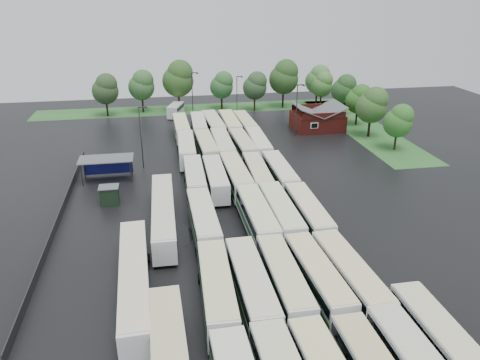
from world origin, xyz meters
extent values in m
plane|color=black|center=(0.00, 0.00, 0.00)|extent=(160.00, 160.00, 0.00)
cube|color=maroon|center=(24.00, 42.80, 1.70)|extent=(10.00, 8.00, 3.40)
cube|color=#4C4F51|center=(21.50, 42.80, 4.30)|extent=(5.07, 8.60, 2.19)
cube|color=#4C4F51|center=(26.50, 42.80, 4.30)|extent=(5.07, 8.60, 2.19)
cube|color=maroon|center=(24.00, 38.80, 3.90)|extent=(9.00, 0.20, 1.20)
cube|color=silver|center=(22.00, 38.75, 2.00)|extent=(1.60, 0.12, 1.20)
cylinder|color=#2D2D30|center=(-20.80, 20.00, 1.70)|extent=(0.16, 0.16, 3.40)
cylinder|color=#2D2D30|center=(-13.60, 20.00, 1.70)|extent=(0.16, 0.16, 3.40)
cylinder|color=#2D2D30|center=(-20.80, 23.20, 1.70)|extent=(0.16, 0.16, 3.40)
cylinder|color=#2D2D30|center=(-13.60, 23.20, 1.70)|extent=(0.16, 0.16, 3.40)
cube|color=#4C4F51|center=(-17.20, 21.60, 3.50)|extent=(8.20, 4.20, 0.15)
cube|color=navy|center=(-17.20, 23.50, 1.60)|extent=(7.60, 0.08, 2.60)
cube|color=black|center=(-16.20, 12.60, 1.25)|extent=(2.50, 2.00, 2.50)
cube|color=#4C4F51|center=(-16.20, 12.60, 2.56)|extent=(2.70, 2.20, 0.12)
cube|color=#2A6126|center=(2.00, 64.80, 0.01)|extent=(80.00, 10.00, 0.01)
cube|color=#2A6126|center=(34.00, 42.80, 0.01)|extent=(10.00, 50.00, 0.01)
cube|color=#2D2D30|center=(-22.20, 8.00, 0.60)|extent=(0.10, 50.00, 1.20)
cylinder|color=black|center=(8.60, -21.47, 0.50)|extent=(2.81, 1.06, 1.06)
cube|color=silver|center=(-4.55, -12.52, 1.99)|extent=(3.19, 13.20, 3.00)
cube|color=black|center=(-4.55, -12.52, 2.59)|extent=(3.24, 12.68, 0.96)
cube|color=#0F551A|center=(-4.55, -12.52, 1.33)|extent=(3.24, 12.94, 0.66)
cube|color=beige|center=(-4.55, -12.52, 3.55)|extent=(3.07, 12.80, 0.13)
cylinder|color=black|center=(-4.55, -16.71, 0.49)|extent=(2.79, 1.05, 1.05)
cylinder|color=black|center=(-4.55, -8.32, 0.49)|extent=(2.79, 1.05, 1.05)
cube|color=silver|center=(-1.30, -12.57, 2.02)|extent=(2.87, 13.30, 3.04)
cube|color=black|center=(-1.30, -12.57, 2.63)|extent=(2.93, 12.77, 0.97)
cube|color=#1A451D|center=(-1.30, -12.57, 1.35)|extent=(2.93, 13.03, 0.67)
cube|color=beige|center=(-1.30, -12.57, 3.60)|extent=(2.76, 12.90, 0.13)
cylinder|color=black|center=(-1.30, -16.81, 0.50)|extent=(2.82, 1.06, 1.06)
cylinder|color=black|center=(-1.30, -8.32, 0.50)|extent=(2.82, 1.06, 1.06)
cube|color=silver|center=(1.95, -12.19, 1.96)|extent=(2.72, 12.90, 2.95)
cube|color=black|center=(1.95, -12.19, 2.55)|extent=(2.78, 12.38, 0.95)
cube|color=#0D4917|center=(1.95, -12.19, 1.31)|extent=(2.77, 12.64, 0.65)
cube|color=beige|center=(1.95, -12.19, 3.49)|extent=(2.61, 12.51, 0.13)
cylinder|color=black|center=(1.95, -16.31, 0.48)|extent=(2.74, 1.03, 1.03)
cylinder|color=black|center=(1.95, -8.06, 0.48)|extent=(2.74, 1.03, 1.03)
cube|color=silver|center=(5.27, -12.31, 1.95)|extent=(3.21, 12.95, 2.94)
cube|color=black|center=(5.27, -12.31, 2.54)|extent=(3.25, 12.44, 0.94)
cube|color=#194820|center=(5.27, -12.31, 1.31)|extent=(3.25, 12.70, 0.65)
cube|color=beige|center=(5.27, -12.31, 3.48)|extent=(3.09, 12.56, 0.13)
cylinder|color=black|center=(5.27, -16.42, 0.48)|extent=(2.73, 1.03, 1.03)
cylinder|color=black|center=(5.27, -8.20, 0.48)|extent=(2.73, 1.03, 1.03)
cube|color=silver|center=(8.37, -12.65, 2.01)|extent=(3.41, 13.32, 3.02)
cube|color=black|center=(8.37, -12.65, 2.61)|extent=(3.45, 12.79, 0.97)
cube|color=#14481D|center=(8.37, -12.65, 1.34)|extent=(3.45, 13.06, 0.67)
cube|color=beige|center=(8.37, -12.65, 3.57)|extent=(3.28, 12.92, 0.13)
cylinder|color=black|center=(8.37, -16.87, 0.49)|extent=(2.80, 1.06, 1.06)
cylinder|color=black|center=(8.37, -8.43, 0.49)|extent=(2.80, 1.06, 1.06)
cube|color=silver|center=(-4.34, 1.28, 2.00)|extent=(2.96, 13.22, 3.02)
cube|color=black|center=(-4.34, 1.28, 2.61)|extent=(3.02, 12.69, 0.97)
cube|color=#0E4E16|center=(-4.34, 1.28, 1.34)|extent=(3.01, 12.95, 0.66)
cube|color=beige|center=(-4.34, 1.28, 3.57)|extent=(2.84, 12.82, 0.13)
cylinder|color=black|center=(-4.34, -2.94, 0.49)|extent=(2.80, 1.05, 1.05)
cylinder|color=black|center=(-4.34, 5.50, 0.49)|extent=(2.80, 1.05, 1.05)
cube|color=silver|center=(2.17, 1.12, 2.04)|extent=(2.88, 13.41, 3.07)
cube|color=black|center=(2.17, 1.12, 2.65)|extent=(2.95, 12.87, 0.98)
cube|color=#134C1C|center=(2.17, 1.12, 1.36)|extent=(2.94, 13.14, 0.67)
cube|color=beige|center=(2.17, 1.12, 3.63)|extent=(2.77, 13.00, 0.13)
cylinder|color=black|center=(2.17, -3.16, 0.50)|extent=(2.85, 1.07, 1.07)
cylinder|color=black|center=(2.17, 5.41, 0.50)|extent=(2.85, 1.07, 1.07)
cube|color=silver|center=(5.16, 1.40, 2.04)|extent=(2.83, 13.39, 3.07)
cube|color=black|center=(5.16, 1.40, 2.65)|extent=(2.90, 12.86, 0.98)
cube|color=#0D4713|center=(5.16, 1.40, 1.36)|extent=(2.89, 13.13, 0.67)
cube|color=beige|center=(5.16, 1.40, 3.63)|extent=(2.72, 12.99, 0.13)
cylinder|color=black|center=(5.16, -2.88, 0.50)|extent=(2.84, 1.07, 1.07)
cylinder|color=black|center=(5.16, 5.69, 0.50)|extent=(2.84, 1.07, 1.07)
cube|color=silver|center=(8.59, 1.10, 1.97)|extent=(2.79, 12.97, 2.97)
cube|color=black|center=(8.59, 1.10, 2.56)|extent=(2.85, 12.45, 0.95)
cube|color=#1D4D22|center=(8.59, 1.10, 1.32)|extent=(2.85, 12.71, 0.65)
cube|color=beige|center=(8.59, 1.10, 3.51)|extent=(2.68, 12.58, 0.13)
cylinder|color=black|center=(8.59, -3.05, 0.49)|extent=(2.75, 1.04, 1.04)
cylinder|color=black|center=(8.59, 5.24, 0.49)|extent=(2.75, 1.04, 1.04)
cube|color=silver|center=(-4.21, 14.95, 1.93)|extent=(2.91, 12.73, 2.91)
cube|color=black|center=(-4.21, 14.95, 2.51)|extent=(2.96, 12.23, 0.93)
cube|color=#10501B|center=(-4.21, 14.95, 1.29)|extent=(2.96, 12.48, 0.64)
cube|color=beige|center=(-4.21, 14.95, 3.43)|extent=(2.80, 12.35, 0.13)
cylinder|color=black|center=(-4.21, 10.89, 0.48)|extent=(2.69, 1.01, 1.01)
cylinder|color=black|center=(-4.21, 19.01, 0.48)|extent=(2.69, 1.01, 1.01)
cube|color=silver|center=(-1.19, 14.50, 1.92)|extent=(2.79, 12.68, 2.90)
cube|color=black|center=(-1.19, 14.50, 2.50)|extent=(2.85, 12.18, 0.93)
cube|color=#1F5226|center=(-1.19, 14.50, 1.29)|extent=(2.84, 12.43, 0.64)
cube|color=beige|center=(-1.19, 14.50, 3.43)|extent=(2.68, 12.30, 0.13)
cylinder|color=black|center=(-1.19, 10.45, 0.47)|extent=(2.69, 1.01, 1.01)
cylinder|color=black|center=(-1.19, 18.55, 0.47)|extent=(2.69, 1.01, 1.01)
cube|color=silver|center=(1.87, 14.72, 2.03)|extent=(2.99, 13.42, 3.07)
cube|color=black|center=(1.87, 14.72, 2.65)|extent=(3.05, 12.88, 0.98)
cube|color=#17471B|center=(1.87, 14.72, 1.36)|extent=(3.04, 13.15, 0.67)
cube|color=beige|center=(1.87, 14.72, 3.62)|extent=(2.87, 13.01, 0.13)
cylinder|color=black|center=(1.87, 10.44, 0.50)|extent=(2.84, 1.07, 1.07)
cylinder|color=black|center=(1.87, 19.00, 0.50)|extent=(2.84, 1.07, 1.07)
cube|color=silver|center=(5.12, 14.65, 1.94)|extent=(3.12, 12.83, 2.92)
cube|color=black|center=(5.12, 14.65, 2.52)|extent=(3.17, 12.32, 0.93)
cube|color=#12571F|center=(5.12, 14.65, 1.30)|extent=(3.17, 12.58, 0.64)
cube|color=beige|center=(5.12, 14.65, 3.45)|extent=(3.00, 12.44, 0.13)
cylinder|color=black|center=(5.12, 10.58, 0.48)|extent=(2.71, 1.02, 1.02)
cylinder|color=black|center=(5.12, 18.73, 0.48)|extent=(2.71, 1.02, 1.02)
cube|color=silver|center=(8.51, 14.57, 1.96)|extent=(2.76, 12.92, 2.96)
cube|color=black|center=(8.51, 14.57, 2.55)|extent=(2.82, 12.41, 0.95)
cube|color=#185121|center=(8.51, 14.57, 1.31)|extent=(2.81, 12.66, 0.65)
cube|color=beige|center=(8.51, 14.57, 3.50)|extent=(2.65, 12.53, 0.13)
cylinder|color=black|center=(8.51, 10.44, 0.48)|extent=(2.74, 1.03, 1.03)
cylinder|color=black|center=(8.51, 18.70, 0.48)|extent=(2.74, 1.03, 1.03)
cube|color=silver|center=(-4.44, 28.37, 1.99)|extent=(3.14, 13.15, 3.00)
cube|color=black|center=(-4.44, 28.37, 2.59)|extent=(3.19, 12.63, 0.96)
cube|color=#194B1E|center=(-4.44, 28.37, 1.33)|extent=(3.19, 12.89, 0.66)
cube|color=beige|center=(-4.44, 28.37, 3.54)|extent=(3.02, 12.76, 0.13)
cylinder|color=black|center=(-4.44, 24.18, 0.49)|extent=(2.78, 1.05, 1.05)
cylinder|color=black|center=(-4.44, 32.55, 0.49)|extent=(2.78, 1.05, 1.05)
cube|color=silver|center=(-1.01, 28.69, 1.97)|extent=(3.03, 12.99, 2.96)
cube|color=black|center=(-1.01, 28.69, 2.56)|extent=(3.08, 12.48, 0.95)
cube|color=#0E5018|center=(-1.01, 28.69, 1.31)|extent=(3.07, 12.74, 0.65)
cube|color=beige|center=(-1.01, 28.69, 3.50)|extent=(2.91, 12.60, 0.13)
cylinder|color=black|center=(-1.01, 24.55, 0.48)|extent=(2.75, 1.03, 1.03)
cylinder|color=black|center=(-1.01, 32.82, 0.48)|extent=(2.75, 1.03, 1.03)
cube|color=silver|center=(1.86, 28.47, 2.03)|extent=(2.87, 13.40, 3.07)
cube|color=black|center=(1.86, 28.47, 2.65)|extent=(2.94, 12.86, 0.98)
cube|color=#1E5523|center=(1.86, 28.47, 1.36)|extent=(2.93, 13.13, 0.67)
cube|color=beige|center=(1.86, 28.47, 3.62)|extent=(2.76, 12.99, 0.13)
cylinder|color=black|center=(1.86, 24.19, 0.50)|extent=(2.84, 1.07, 1.07)
cylinder|color=black|center=(1.86, 32.75, 0.50)|extent=(2.84, 1.07, 1.07)
cube|color=silver|center=(5.38, 28.56, 1.93)|extent=(2.96, 12.75, 2.91)
cube|color=black|center=(5.38, 28.56, 2.51)|extent=(3.01, 12.24, 0.93)
cube|color=#225727|center=(5.38, 28.56, 1.29)|extent=(3.00, 12.49, 0.64)
cube|color=beige|center=(5.38, 28.56, 3.44)|extent=(2.84, 12.36, 0.13)
cylinder|color=black|center=(5.38, 24.50, 0.48)|extent=(2.70, 1.01, 1.01)
cylinder|color=black|center=(5.38, 32.62, 0.48)|extent=(2.70, 1.01, 1.01)
cube|color=silver|center=(8.24, 28.61, 1.97)|extent=(3.06, 13.01, 2.97)
cube|color=black|center=(8.24, 28.61, 2.56)|extent=(3.11, 12.49, 0.95)
cube|color=#1C4621|center=(8.24, 28.61, 1.32)|extent=(3.11, 12.75, 0.65)
cube|color=beige|center=(8.24, 28.61, 3.50)|extent=(2.94, 12.62, 0.13)
cylinder|color=black|center=(8.24, 24.47, 0.49)|extent=(2.75, 1.04, 1.04)
cylinder|color=black|center=(8.24, 32.75, 0.49)|extent=(2.75, 1.04, 1.04)
cube|color=silver|center=(-4.54, 41.76, 1.95)|extent=(2.83, 12.83, 2.93)
cube|color=black|center=(-4.54, 41.76, 2.53)|extent=(2.89, 12.32, 0.94)
cube|color=#134C1E|center=(-4.54, 41.76, 1.30)|extent=(2.88, 12.57, 0.65)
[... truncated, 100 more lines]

